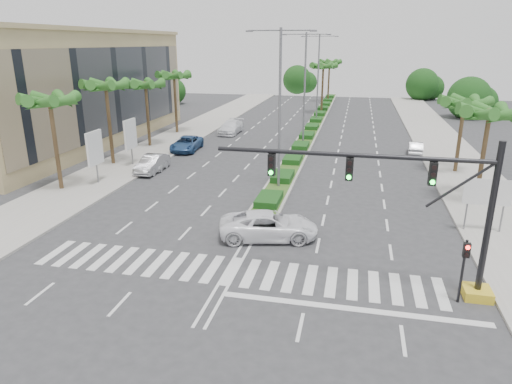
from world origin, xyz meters
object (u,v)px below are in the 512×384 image
car_parked_a (158,162)px  car_right (415,148)px  car_parked_c (187,144)px  car_parked_d (231,127)px  car_crossing (269,225)px  car_parked_b (152,164)px

car_parked_a → car_right: car_right is taller
car_parked_a → car_parked_c: bearing=84.6°
car_parked_d → car_crossing: (10.83, -30.92, -0.01)m
car_parked_c → car_crossing: (12.86, -20.57, 0.05)m
car_parked_c → car_crossing: bearing=-61.5°
car_crossing → car_right: size_ratio=1.46×
car_parked_c → car_right: bearing=5.1°
car_parked_a → car_parked_d: size_ratio=0.68×
car_parked_a → car_crossing: car_crossing is taller
car_parked_b → car_right: size_ratio=1.17×
car_parked_a → car_parked_b: (0.00, -1.21, 0.11)m
car_parked_c → car_crossing: size_ratio=0.94×
car_parked_b → car_crossing: car_crossing is taller
car_parked_d → car_right: size_ratio=1.42×
car_parked_c → car_right: (23.60, 3.61, -0.10)m
car_parked_d → car_right: bearing=-15.9°
car_parked_b → car_parked_d: (2.03, 18.98, 0.05)m
car_parked_a → car_crossing: (12.86, -13.16, 0.15)m
car_parked_b → car_right: (23.60, 12.23, -0.11)m
car_parked_a → car_parked_c: (0.00, 7.41, 0.11)m
car_parked_d → car_parked_c: bearing=-99.7°
car_parked_a → car_parked_b: 1.22m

